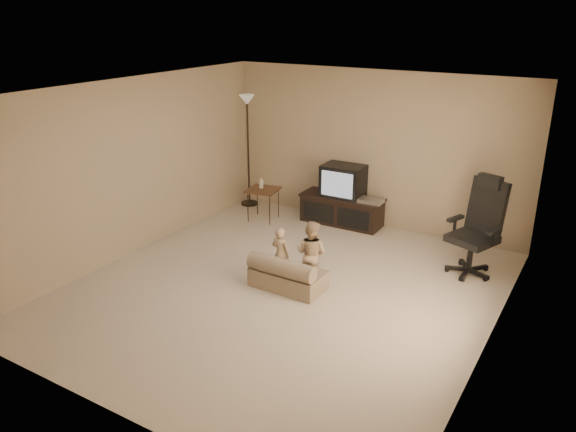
# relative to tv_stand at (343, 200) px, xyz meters

# --- Properties ---
(floor) EXTENTS (5.50, 5.50, 0.00)m
(floor) POSITION_rel_tv_stand_xyz_m (0.39, -2.49, -0.41)
(floor) COLOR beige
(floor) RESTS_ON ground
(room_shell) EXTENTS (5.50, 5.50, 5.50)m
(room_shell) POSITION_rel_tv_stand_xyz_m (0.39, -2.49, 1.11)
(room_shell) COLOR silver
(room_shell) RESTS_ON floor
(tv_stand) EXTENTS (1.40, 0.53, 0.99)m
(tv_stand) POSITION_rel_tv_stand_xyz_m (0.00, 0.00, 0.00)
(tv_stand) COLOR black
(tv_stand) RESTS_ON floor
(office_chair) EXTENTS (0.80, 0.81, 1.34)m
(office_chair) POSITION_rel_tv_stand_xyz_m (2.32, -0.73, 0.07)
(office_chair) COLOR black
(office_chair) RESTS_ON floor
(side_table) EXTENTS (0.57, 0.57, 0.73)m
(side_table) POSITION_rel_tv_stand_xyz_m (-1.22, -0.52, 0.11)
(side_table) COLOR brown
(side_table) RESTS_ON floor
(floor_lamp) EXTENTS (0.31, 0.31, 1.98)m
(floor_lamp) POSITION_rel_tv_stand_xyz_m (-1.87, 0.01, 1.03)
(floor_lamp) COLOR black
(floor_lamp) RESTS_ON floor
(child_sofa) EXTENTS (0.94, 0.54, 0.45)m
(child_sofa) POSITION_rel_tv_stand_xyz_m (0.40, -2.44, -0.23)
(child_sofa) COLOR gray
(child_sofa) RESTS_ON floor
(toddler_left) EXTENTS (0.29, 0.22, 0.74)m
(toddler_left) POSITION_rel_tv_stand_xyz_m (0.21, -2.28, -0.04)
(toddler_left) COLOR tan
(toddler_left) RESTS_ON floor
(toddler_right) EXTENTS (0.43, 0.24, 0.87)m
(toddler_right) POSITION_rel_tv_stand_xyz_m (0.61, -2.18, 0.02)
(toddler_right) COLOR tan
(toddler_right) RESTS_ON floor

